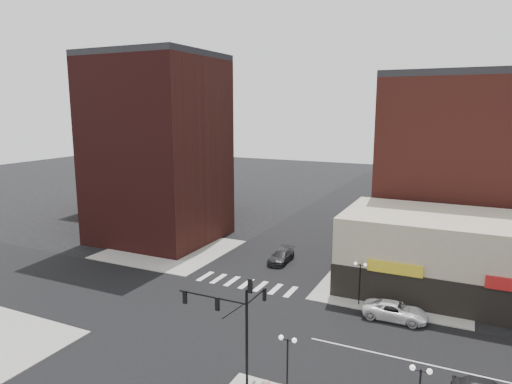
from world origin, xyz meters
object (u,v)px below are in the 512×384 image
at_px(traffic_signal, 236,314).
at_px(dark_sedan_north, 281,256).
at_px(street_lamp_se_b, 420,383).
at_px(street_lamp_ne, 360,273).
at_px(street_lamp_se_a, 288,351).
at_px(white_suv, 395,311).

height_order(traffic_signal, dark_sedan_north, traffic_signal).
xyz_separation_m(street_lamp_se_b, street_lamp_ne, (-7.00, 16.00, 0.00)).
height_order(traffic_signal, street_lamp_se_a, traffic_signal).
bearing_deg(street_lamp_se_a, street_lamp_ne, 86.42).
bearing_deg(street_lamp_se_a, traffic_signal, 177.43).
xyz_separation_m(street_lamp_se_b, dark_sedan_north, (-18.37, 24.24, -2.54)).
xyz_separation_m(traffic_signal, white_suv, (8.34, 14.33, -4.19)).
distance_m(traffic_signal, white_suv, 17.10).
xyz_separation_m(street_lamp_se_a, street_lamp_ne, (1.00, 16.00, 0.00)).
xyz_separation_m(street_lamp_se_a, dark_sedan_north, (-10.37, 24.24, -2.54)).
height_order(street_lamp_se_a, street_lamp_ne, same).
distance_m(traffic_signal, dark_sedan_north, 25.32).
xyz_separation_m(traffic_signal, dark_sedan_north, (-6.61, 24.07, -4.21)).
distance_m(traffic_signal, street_lamp_se_a, 4.12).
height_order(white_suv, dark_sedan_north, white_suv).
height_order(traffic_signal, street_lamp_ne, traffic_signal).
bearing_deg(street_lamp_se_b, dark_sedan_north, 127.15).
xyz_separation_m(street_lamp_se_a, white_suv, (4.57, 14.50, -2.51)).
xyz_separation_m(traffic_signal, street_lamp_ne, (4.76, 15.83, -1.67)).
bearing_deg(street_lamp_ne, white_suv, -22.76).
bearing_deg(street_lamp_se_b, street_lamp_se_a, 180.00).
relative_size(traffic_signal, white_suv, 1.39).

